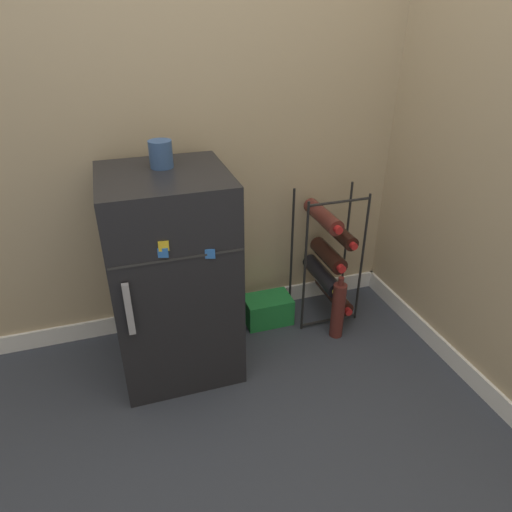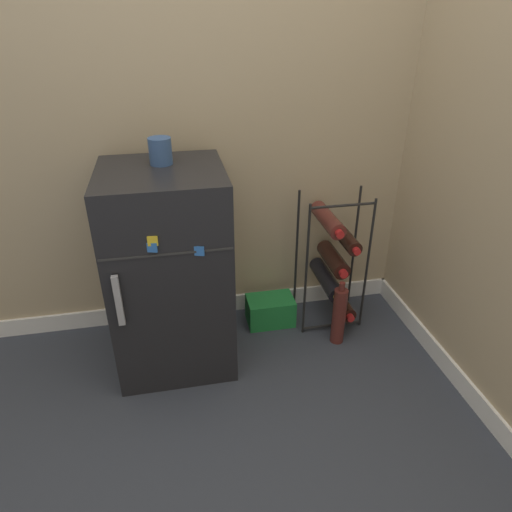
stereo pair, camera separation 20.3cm
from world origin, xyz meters
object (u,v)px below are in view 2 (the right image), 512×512
object	(u,v)px
fridge_top_cup	(160,151)
soda_box	(270,310)
wine_rack	(333,262)
mini_fridge	(170,271)
loose_bottle_floor	(339,315)

from	to	relation	value
fridge_top_cup	soda_box	bearing A→B (deg)	9.53
wine_rack	soda_box	bearing A→B (deg)	173.32
mini_fridge	fridge_top_cup	bearing A→B (deg)	82.16
wine_rack	fridge_top_cup	distance (m)	0.97
fridge_top_cup	wine_rack	bearing A→B (deg)	3.18
loose_bottle_floor	wine_rack	bearing A→B (deg)	83.46
soda_box	fridge_top_cup	world-z (taller)	fridge_top_cup
fridge_top_cup	mini_fridge	bearing A→B (deg)	-97.84
fridge_top_cup	loose_bottle_floor	size ratio (longest dim) A/B	0.31
loose_bottle_floor	mini_fridge	bearing A→B (deg)	175.20
wine_rack	soda_box	world-z (taller)	wine_rack
loose_bottle_floor	soda_box	bearing A→B (deg)	143.20
mini_fridge	soda_box	world-z (taller)	mini_fridge
mini_fridge	loose_bottle_floor	xyz separation A→B (m)	(0.75, -0.06, -0.29)
wine_rack	loose_bottle_floor	xyz separation A→B (m)	(-0.02, -0.18, -0.19)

